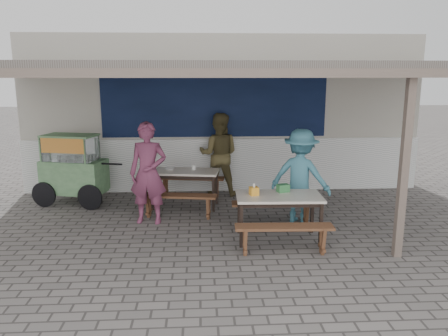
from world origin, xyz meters
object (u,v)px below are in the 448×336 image
table_left (185,175)px  bench_left_wall (191,182)px  bench_right_street (284,233)px  condiment_bowl (170,169)px  patron_street_side (148,173)px  patron_wall_side (219,154)px  patron_right_table (300,176)px  vendor_cart (73,167)px  condiment_jar (194,167)px  bench_left_street (178,201)px  bench_right_wall (273,209)px  donation_box (283,188)px  table_right (279,200)px  tissue_box (254,191)px

table_left → bench_left_wall: bearing=90.0°
bench_right_street → condiment_bowl: condiment_bowl is taller
bench_right_street → patron_street_side: bearing=145.8°
patron_wall_side → patron_right_table: bearing=134.8°
vendor_cart → condiment_jar: bearing=8.7°
bench_left_street → bench_right_street: bearing=-38.5°
bench_right_street → patron_right_table: patron_right_table is taller
bench_right_wall → condiment_bowl: (-1.88, 1.37, 0.44)m
patron_wall_side → donation_box: bearing=118.9°
patron_right_table → table_right: bearing=86.4°
bench_right_street → condiment_bowl: bearing=127.7°
condiment_bowl → bench_left_street: bearing=-76.1°
donation_box → condiment_bowl: 2.64m
patron_wall_side → patron_right_table: size_ratio=1.07×
bench_right_street → tissue_box: size_ratio=11.18×
table_left → condiment_bowl: size_ratio=7.00×
patron_wall_side → condiment_bowl: (-1.02, -0.82, -0.13)m
donation_box → bench_right_wall: bearing=101.1°
condiment_jar → bench_right_wall: bearing=-44.6°
bench_right_wall → bench_left_wall: bearing=128.5°
patron_street_side → bench_right_street: bearing=-28.9°
bench_right_street → vendor_cart: vendor_cart is taller
donation_box → table_right: bearing=-117.9°
tissue_box → condiment_jar: tissue_box is taller
bench_left_wall → table_right: 2.98m
patron_street_side → patron_wall_side: (1.34, 1.81, -0.00)m
bench_right_street → patron_wall_side: bearing=105.5°
condiment_jar → bench_right_street: bearing=-62.1°
bench_right_street → donation_box: bearing=83.2°
patron_street_side → bench_left_wall: bearing=72.9°
patron_wall_side → bench_right_wall: bearing=120.4°
bench_right_street → condiment_jar: 2.94m
condiment_bowl → bench_right_wall: bearing=-36.2°
table_right → donation_box: bearing=64.2°
condiment_jar → patron_wall_side: bearing=56.2°
condiment_jar → bench_left_wall: bearing=96.5°
condiment_bowl → bench_right_street: bearing=-54.3°
bench_right_wall → patron_wall_side: size_ratio=0.80×
patron_wall_side → bench_right_street: bearing=112.6°
donation_box → condiment_jar: donation_box is taller
patron_street_side → tissue_box: patron_street_side is taller
bench_left_wall → donation_box: size_ratio=7.63×
table_right → patron_wall_side: 2.92m
condiment_bowl → table_left: bearing=-15.1°
vendor_cart → condiment_bowl: vendor_cart is taller
patron_street_side → patron_wall_side: bearing=60.8°
bench_left_street → vendor_cart: bearing=163.3°
bench_left_street → patron_wall_side: 1.89m
bench_right_wall → patron_right_table: size_ratio=0.86×
table_right → bench_left_wall: bearing=121.3°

